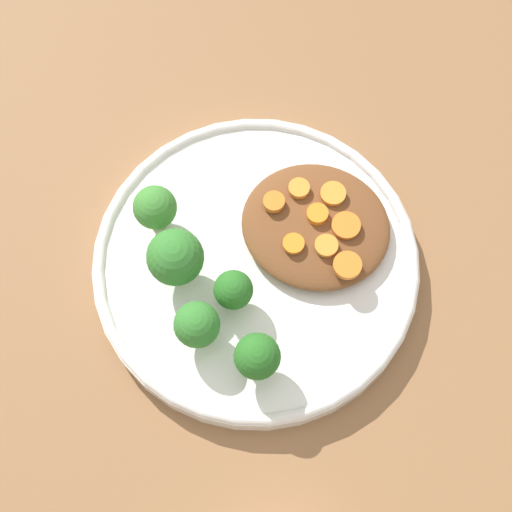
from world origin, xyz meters
name	(u,v)px	position (x,y,z in m)	size (l,w,h in m)	color
ground_plane	(256,270)	(0.00, 0.00, 0.00)	(4.00, 4.00, 0.00)	#8C603D
plate	(256,265)	(0.00, 0.00, 0.01)	(0.28, 0.28, 0.03)	white
stew_mound	(316,226)	(-0.04, -0.04, 0.03)	(0.13, 0.12, 0.02)	brown
broccoli_floret_0	(175,258)	(0.06, 0.03, 0.06)	(0.05, 0.05, 0.06)	#759E51
broccoli_floret_1	(233,291)	(0.01, 0.04, 0.05)	(0.03, 0.03, 0.04)	#759E51
broccoli_floret_2	(257,357)	(-0.03, 0.09, 0.05)	(0.04, 0.04, 0.05)	#759E51
broccoli_floret_3	(197,325)	(0.02, 0.08, 0.05)	(0.04, 0.04, 0.05)	#759E51
broccoli_floret_4	(155,208)	(0.09, -0.01, 0.05)	(0.04, 0.04, 0.05)	#7FA85B
carrot_slice_0	(346,225)	(-0.06, -0.05, 0.04)	(0.02, 0.02, 0.00)	orange
carrot_slice_1	(333,194)	(-0.05, -0.07, 0.04)	(0.02, 0.02, 0.00)	orange
carrot_slice_2	(299,188)	(-0.02, -0.07, 0.04)	(0.02, 0.02, 0.01)	orange
carrot_slice_3	(317,214)	(-0.04, -0.05, 0.04)	(0.02, 0.02, 0.01)	orange
carrot_slice_4	(294,244)	(-0.03, -0.02, 0.04)	(0.02, 0.02, 0.00)	orange
carrot_slice_5	(277,203)	(0.00, -0.05, 0.04)	(0.02, 0.02, 0.01)	orange
carrot_slice_6	(347,265)	(-0.08, -0.01, 0.04)	(0.02, 0.02, 0.01)	orange
carrot_slice_7	(326,246)	(-0.05, -0.02, 0.04)	(0.02, 0.02, 0.00)	orange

